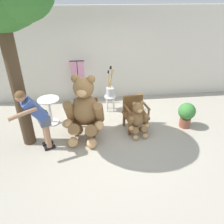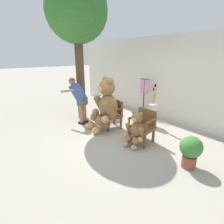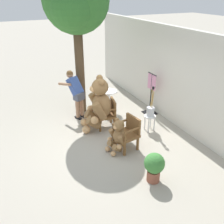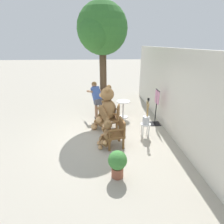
% 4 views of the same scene
% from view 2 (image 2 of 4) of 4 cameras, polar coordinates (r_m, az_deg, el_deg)
% --- Properties ---
extents(ground_plane, '(60.00, 60.00, 0.00)m').
position_cam_2_polar(ground_plane, '(4.88, 1.05, -8.37)').
color(ground_plane, '#A8A091').
extents(back_wall, '(10.00, 0.16, 2.80)m').
position_cam_2_polar(back_wall, '(6.23, 18.65, 10.06)').
color(back_wall, silver).
rests_on(back_wall, ground).
extents(wooden_chair_left, '(0.66, 0.63, 0.86)m').
position_cam_2_polar(wooden_chair_left, '(5.39, 0.41, -0.43)').
color(wooden_chair_left, brown).
rests_on(wooden_chair_left, ground).
extents(wooden_chair_right, '(0.64, 0.60, 0.86)m').
position_cam_2_polar(wooden_chair_right, '(4.57, 10.15, -4.26)').
color(wooden_chair_right, brown).
rests_on(wooden_chair_right, ground).
extents(teddy_bear_large, '(0.98, 0.98, 1.58)m').
position_cam_2_polar(teddy_bear_large, '(5.17, -2.08, 2.36)').
color(teddy_bear_large, olive).
rests_on(teddy_bear_large, ground).
extents(teddy_bear_small, '(0.55, 0.54, 0.89)m').
position_cam_2_polar(teddy_bear_small, '(4.37, 7.78, -5.57)').
color(teddy_bear_small, olive).
rests_on(teddy_bear_small, ground).
extents(person_visitor, '(0.74, 0.68, 1.49)m').
position_cam_2_polar(person_visitor, '(5.78, -10.86, 4.99)').
color(person_visitor, black).
rests_on(person_visitor, ground).
extents(white_stool, '(0.34, 0.34, 0.46)m').
position_cam_2_polar(white_stool, '(5.65, 12.97, -1.15)').
color(white_stool, white).
rests_on(white_stool, ground).
extents(brush_bucket, '(0.22, 0.22, 0.89)m').
position_cam_2_polar(brush_bucket, '(5.57, 13.20, 1.59)').
color(brush_bucket, silver).
rests_on(brush_bucket, white_stool).
extents(round_side_table, '(0.56, 0.56, 0.72)m').
position_cam_2_polar(round_side_table, '(6.40, -1.69, 2.47)').
color(round_side_table, white).
rests_on(round_side_table, ground).
extents(patio_tree, '(2.00, 1.90, 4.39)m').
position_cam_2_polar(patio_tree, '(6.08, -11.48, 29.04)').
color(patio_tree, '#473523').
rests_on(patio_tree, ground).
extents(potted_plant, '(0.44, 0.44, 0.68)m').
position_cam_2_polar(potted_plant, '(3.86, 24.30, -11.18)').
color(potted_plant, brown).
rests_on(potted_plant, ground).
extents(clothing_display_stand, '(0.44, 0.40, 1.36)m').
position_cam_2_polar(clothing_display_stand, '(6.56, 10.37, 5.04)').
color(clothing_display_stand, black).
rests_on(clothing_display_stand, ground).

